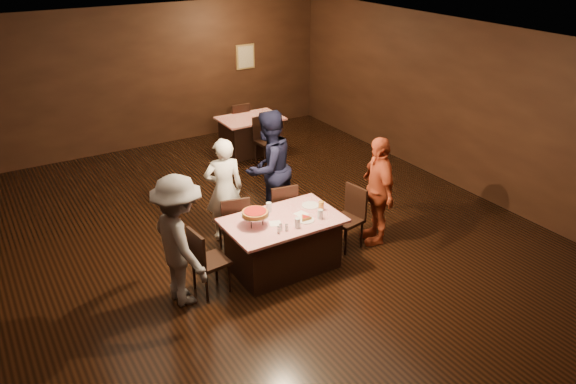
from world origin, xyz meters
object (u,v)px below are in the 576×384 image
Objects in this scene: chair_far_right at (280,210)px; chair_back_near at (267,141)px; chair_end_left at (211,260)px; chair_back_far at (238,123)px; pizza_stand at (255,213)px; chair_end_right at (346,219)px; diner_navy_hoodie at (269,168)px; back_table at (251,135)px; glass_amber at (321,206)px; main_table at (283,244)px; plate_empty at (310,205)px; glass_back at (269,207)px; glass_front_left at (298,223)px; diner_white_jacket at (224,190)px; diner_grey_knit at (180,241)px; glass_front_right at (320,214)px; chair_far_left at (233,223)px; diner_red_shirt at (377,190)px.

chair_back_near is at bearing -105.88° from chair_far_right.
chair_end_left and chair_back_far have the same top height.
chair_end_right is at bearing -1.91° from pizza_stand.
diner_navy_hoodie is at bearing 53.90° from pizza_stand.
glass_amber is at bearing -104.69° from back_table.
back_table is at bearing 67.89° from main_table.
diner_navy_hoodie reaches higher than chair_back_near.
chair_end_right is 0.65m from plate_empty.
back_table is 1.37× the size of chair_end_right.
glass_back is (-0.57, -1.01, -0.10)m from diner_navy_hoodie.
glass_back is (-0.05, 0.30, 0.46)m from main_table.
glass_front_left is at bearing -155.56° from glass_amber.
back_table is 1.37× the size of chair_far_right.
glass_front_left is (-0.47, -1.61, -0.10)m from diner_navy_hoodie.
diner_white_jacket is 11.65× the size of glass_amber.
chair_back_far is 6.79× the size of glass_amber.
chair_far_right is at bearing -72.33° from diner_grey_knit.
pizza_stand reaches higher than main_table.
chair_back_near is at bearing -45.99° from diner_grey_knit.
chair_far_right and chair_end_right have the same top height.
glass_front_right is 0.74m from glass_back.
back_table is 1.37× the size of chair_back_far.
chair_back_far reaches higher than glass_back.
chair_far_left is 6.79× the size of glass_front_right.
pizza_stand is at bearing -125.97° from chair_back_near.
glass_front_right reaches higher than plate_empty.
pizza_stand is 2.71× the size of glass_front_right.
chair_far_right is 1.50m from diner_red_shirt.
diner_navy_hoodie reaches higher than chair_back_far.
chair_far_left reaches higher than glass_amber.
back_table is at bearing 74.16° from glass_front_right.
diner_red_shirt is 12.06× the size of glass_amber.
diner_white_jacket is (-2.04, -3.05, 0.43)m from back_table.
diner_white_jacket is 11.65× the size of glass_back.
pizza_stand is at bearing 50.65° from chair_far_right.
chair_end_left and chair_end_right have the same top height.
glass_front_right is (-1.28, -5.10, 0.37)m from chair_back_far.
diner_red_shirt reaches higher than chair_back_near.
chair_far_right is 1.00× the size of chair_back_near.
diner_grey_knit is at bearing 15.11° from diner_navy_hoodie.
plate_empty is at bearing -90.73° from chair_end_left.
chair_far_left is at bearing -131.90° from chair_back_near.
glass_amber is (0.05, -0.20, 0.06)m from plate_empty.
chair_back_near is at bearing -163.99° from diner_red_shirt.
pizza_stand is (-0.92, -1.26, 0.01)m from diner_navy_hoodie.
main_table is at bearing 72.60° from chair_back_far.
diner_grey_knit is (-3.21, -4.24, 0.49)m from back_table.
diner_red_shirt reaches higher than chair_end_right.
chair_end_right is at bearing 0.00° from main_table.
chair_back_near is at bearing 72.62° from glass_amber.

